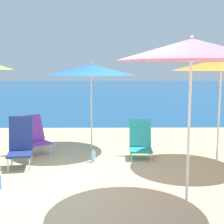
{
  "coord_description": "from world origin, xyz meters",
  "views": [
    {
      "loc": [
        0.26,
        -4.49,
        1.79
      ],
      "look_at": [
        0.33,
        1.28,
        1.0
      ],
      "focal_mm": 50.0,
      "sensor_mm": 36.0,
      "label": 1
    }
  ],
  "objects_px": {
    "beach_chair_teal": "(140,141)",
    "beach_umbrella_orange": "(221,65)",
    "beach_umbrella_blue": "(91,70)",
    "water_bottle": "(93,156)",
    "beach_chair_navy": "(20,142)",
    "beach_chair_purple": "(34,135)",
    "beach_umbrella_pink": "(192,50)"
  },
  "relations": [
    {
      "from": "beach_umbrella_orange",
      "to": "water_bottle",
      "type": "xyz_separation_m",
      "value": [
        -2.45,
        -0.07,
        -1.77
      ]
    },
    {
      "from": "beach_umbrella_orange",
      "to": "beach_umbrella_pink",
      "type": "height_order",
      "value": "beach_umbrella_pink"
    },
    {
      "from": "beach_umbrella_pink",
      "to": "beach_chair_navy",
      "type": "relative_size",
      "value": 2.43
    },
    {
      "from": "beach_chair_purple",
      "to": "beach_umbrella_pink",
      "type": "bearing_deg",
      "value": -81.45
    },
    {
      "from": "beach_umbrella_blue",
      "to": "beach_chair_teal",
      "type": "relative_size",
      "value": 2.69
    },
    {
      "from": "beach_chair_teal",
      "to": "beach_umbrella_pink",
      "type": "bearing_deg",
      "value": -76.63
    },
    {
      "from": "beach_umbrella_blue",
      "to": "water_bottle",
      "type": "distance_m",
      "value": 2.03
    },
    {
      "from": "beach_umbrella_orange",
      "to": "beach_chair_purple",
      "type": "bearing_deg",
      "value": 171.98
    },
    {
      "from": "beach_umbrella_blue",
      "to": "beach_umbrella_orange",
      "type": "bearing_deg",
      "value": -23.13
    },
    {
      "from": "beach_umbrella_orange",
      "to": "beach_umbrella_pink",
      "type": "distance_m",
      "value": 2.18
    },
    {
      "from": "beach_chair_teal",
      "to": "water_bottle",
      "type": "bearing_deg",
      "value": -156.37
    },
    {
      "from": "beach_umbrella_blue",
      "to": "water_bottle",
      "type": "xyz_separation_m",
      "value": [
        0.09,
        -1.15,
        -1.67
      ]
    },
    {
      "from": "beach_chair_teal",
      "to": "beach_chair_navy",
      "type": "relative_size",
      "value": 0.82
    },
    {
      "from": "beach_chair_teal",
      "to": "beach_chair_navy",
      "type": "bearing_deg",
      "value": -162.34
    },
    {
      "from": "beach_chair_navy",
      "to": "beach_chair_purple",
      "type": "xyz_separation_m",
      "value": [
        0.04,
        0.84,
        -0.04
      ]
    },
    {
      "from": "beach_chair_teal",
      "to": "water_bottle",
      "type": "height_order",
      "value": "beach_chair_teal"
    },
    {
      "from": "beach_umbrella_orange",
      "to": "beach_chair_teal",
      "type": "xyz_separation_m",
      "value": [
        -1.49,
        0.3,
        -1.55
      ]
    },
    {
      "from": "beach_umbrella_pink",
      "to": "water_bottle",
      "type": "relative_size",
      "value": 7.92
    },
    {
      "from": "beach_chair_teal",
      "to": "beach_chair_navy",
      "type": "distance_m",
      "value": 2.38
    },
    {
      "from": "beach_umbrella_blue",
      "to": "beach_chair_navy",
      "type": "height_order",
      "value": "beach_umbrella_blue"
    },
    {
      "from": "beach_chair_teal",
      "to": "beach_umbrella_orange",
      "type": "bearing_deg",
      "value": -8.96
    },
    {
      "from": "beach_umbrella_blue",
      "to": "beach_chair_teal",
      "type": "bearing_deg",
      "value": -36.74
    },
    {
      "from": "beach_umbrella_orange",
      "to": "water_bottle",
      "type": "bearing_deg",
      "value": -178.46
    },
    {
      "from": "beach_umbrella_pink",
      "to": "beach_chair_navy",
      "type": "xyz_separation_m",
      "value": [
        -2.71,
        1.57,
        -1.59
      ]
    },
    {
      "from": "beach_umbrella_orange",
      "to": "beach_chair_teal",
      "type": "height_order",
      "value": "beach_umbrella_orange"
    },
    {
      "from": "beach_umbrella_pink",
      "to": "beach_chair_purple",
      "type": "distance_m",
      "value": 3.95
    },
    {
      "from": "beach_umbrella_orange",
      "to": "water_bottle",
      "type": "height_order",
      "value": "beach_umbrella_orange"
    },
    {
      "from": "beach_chair_purple",
      "to": "beach_umbrella_orange",
      "type": "bearing_deg",
      "value": -47.34
    },
    {
      "from": "beach_umbrella_orange",
      "to": "beach_umbrella_pink",
      "type": "bearing_deg",
      "value": -119.66
    },
    {
      "from": "beach_umbrella_orange",
      "to": "beach_umbrella_pink",
      "type": "xyz_separation_m",
      "value": [
        -1.07,
        -1.89,
        0.16
      ]
    },
    {
      "from": "beach_chair_teal",
      "to": "beach_chair_purple",
      "type": "relative_size",
      "value": 0.91
    },
    {
      "from": "beach_chair_teal",
      "to": "water_bottle",
      "type": "xyz_separation_m",
      "value": [
        -0.96,
        -0.37,
        -0.22
      ]
    }
  ]
}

